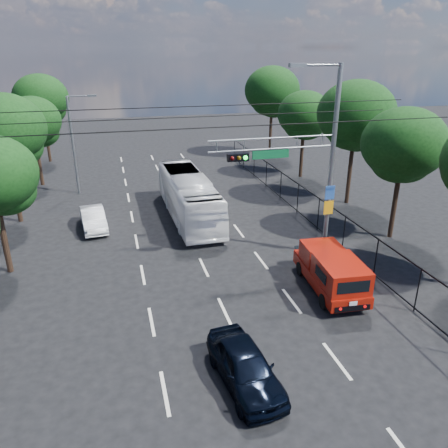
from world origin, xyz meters
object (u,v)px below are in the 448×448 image
object	(u,v)px
red_pickup	(331,270)
white_bus	(189,196)
navy_hatchback	(245,366)
signal_mast	(310,157)
white_van	(93,219)

from	to	relation	value
red_pickup	white_bus	bearing A→B (deg)	112.65
navy_hatchback	signal_mast	bearing A→B (deg)	48.99
signal_mast	navy_hatchback	bearing A→B (deg)	-124.83
signal_mast	white_van	xyz separation A→B (m)	(-10.60, 6.60, -4.62)
white_bus	white_van	world-z (taller)	white_bus
red_pickup	white_van	bearing A→B (deg)	135.45
navy_hatchback	white_van	size ratio (longest dim) A/B	1.04
white_bus	red_pickup	bearing A→B (deg)	-68.56
signal_mast	white_van	bearing A→B (deg)	148.11
red_pickup	navy_hatchback	size ratio (longest dim) A/B	1.29
signal_mast	red_pickup	world-z (taller)	signal_mast
red_pickup	navy_hatchback	bearing A→B (deg)	-139.35
white_bus	white_van	size ratio (longest dim) A/B	2.67
signal_mast	white_bus	world-z (taller)	signal_mast
signal_mast	navy_hatchback	size ratio (longest dim) A/B	2.43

